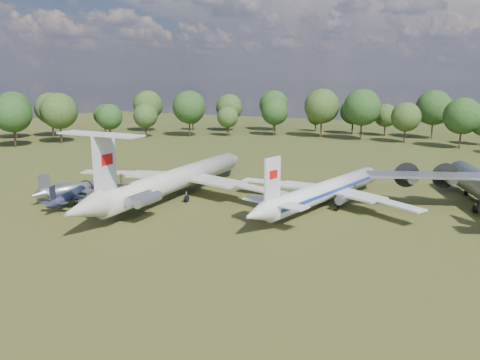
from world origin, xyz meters
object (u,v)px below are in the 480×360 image
at_px(small_prop_west, 68,199).
at_px(person_on_il62, 121,180).
at_px(il62_airliner, 177,183).
at_px(tu104_jet, 326,194).
at_px(small_prop_northwest, 76,190).

xyz_separation_m(small_prop_west, person_on_il62, (12.88, -2.56, 4.83)).
distance_m(il62_airliner, small_prop_west, 17.32).
relative_size(tu104_jet, small_prop_west, 2.87).
height_order(tu104_jet, person_on_il62, person_on_il62).
relative_size(small_prop_west, small_prop_northwest, 0.86).
distance_m(tu104_jet, small_prop_northwest, 41.18).
xyz_separation_m(il62_airliner, small_prop_west, (-12.97, -11.38, -1.44)).
bearing_deg(il62_airliner, tu104_jet, 12.18).
relative_size(il62_airliner, tu104_jet, 1.23).
xyz_separation_m(small_prop_northwest, person_on_il62, (15.32, -6.62, 4.66)).
height_order(tu104_jet, small_prop_northwest, tu104_jet).
bearing_deg(small_prop_northwest, tu104_jet, 30.76).
relative_size(il62_airliner, small_prop_west, 3.54).
bearing_deg(small_prop_northwest, person_on_il62, -10.02).
relative_size(small_prop_west, person_on_il62, 7.90).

